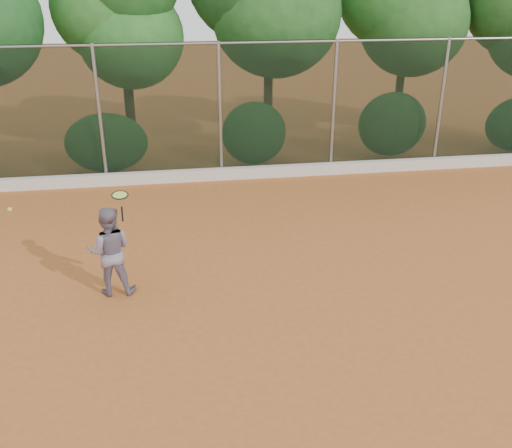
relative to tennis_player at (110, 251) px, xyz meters
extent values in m
plane|color=#AB5D28|center=(2.42, -1.32, -0.78)|extent=(80.00, 80.00, 0.00)
cube|color=silver|center=(2.42, 5.50, -0.63)|extent=(24.00, 0.20, 0.30)
imported|color=slate|center=(0.00, 0.00, 0.00)|extent=(0.78, 0.62, 1.56)
cube|color=black|center=(2.42, 5.68, 0.97)|extent=(24.00, 0.01, 3.50)
cylinder|color=gray|center=(2.42, 5.68, 2.67)|extent=(24.00, 0.06, 0.06)
cylinder|color=gray|center=(-0.58, 5.68, 0.97)|extent=(0.09, 0.09, 3.50)
cylinder|color=gray|center=(2.42, 5.68, 0.97)|extent=(0.09, 0.09, 3.50)
cylinder|color=gray|center=(5.42, 5.68, 0.97)|extent=(0.09, 0.09, 3.50)
cylinder|color=gray|center=(8.42, 5.68, 0.97)|extent=(0.09, 0.09, 3.50)
cylinder|color=#3A2316|center=(0.02, 7.98, 0.42)|extent=(0.28, 0.28, 2.40)
ellipsoid|color=#256322|center=(0.22, 7.88, 2.62)|extent=(2.90, 2.40, 2.80)
ellipsoid|color=#266322|center=(-0.28, 8.18, 3.42)|extent=(3.20, 2.70, 3.10)
cylinder|color=#482B1B|center=(4.02, 7.68, 0.72)|extent=(0.26, 0.26, 3.00)
ellipsoid|color=#30702A|center=(4.22, 7.58, 3.22)|extent=(3.60, 3.00, 3.50)
cylinder|color=#412D19|center=(8.12, 7.88, 0.57)|extent=(0.24, 0.24, 2.70)
ellipsoid|color=#204F1B|center=(8.32, 7.78, 2.92)|extent=(3.20, 2.70, 3.10)
ellipsoid|color=#316A28|center=(-0.58, 6.48, 0.07)|extent=(2.20, 1.16, 1.60)
ellipsoid|color=#31712B|center=(3.42, 6.48, 0.17)|extent=(1.80, 1.04, 1.76)
ellipsoid|color=#316827|center=(7.42, 6.48, 0.27)|extent=(2.00, 1.10, 1.84)
cylinder|color=black|center=(0.28, -0.12, 0.70)|extent=(0.04, 0.08, 0.27)
torus|color=black|center=(0.28, -0.18, 1.05)|extent=(0.31, 0.31, 0.07)
cylinder|color=#B9DF41|center=(0.28, -0.18, 1.05)|extent=(0.26, 0.26, 0.05)
sphere|color=yellow|center=(-1.35, -0.36, 0.99)|extent=(0.07, 0.07, 0.07)
camera|label=1|loc=(1.11, -8.77, 4.27)|focal=40.00mm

